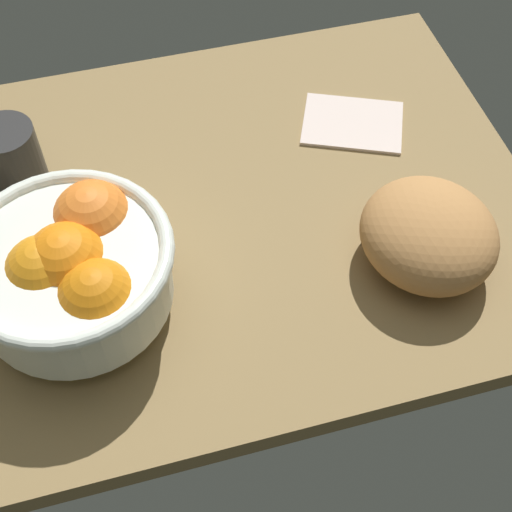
{
  "coord_description": "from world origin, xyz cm",
  "views": [
    {
      "loc": [
        6.75,
        55.63,
        67.93
      ],
      "look_at": [
        -5.16,
        11.59,
        5.0
      ],
      "focal_mm": 51.18,
      "sensor_mm": 36.0,
      "label": 1
    }
  ],
  "objects": [
    {
      "name": "ground_plane",
      "position": [
        0.0,
        0.0,
        -1.5
      ],
      "size": [
        83.89,
        59.11,
        3.0
      ],
      "primitive_type": "cube",
      "color": "olive"
    },
    {
      "name": "mug",
      "position": [
        19.26,
        -11.28,
        4.19
      ],
      "size": [
        7.17,
        11.31,
        8.39
      ],
      "color": "#2F2E2E",
      "rests_on": "ground"
    },
    {
      "name": "fruit_bowl",
      "position": [
        13.71,
        9.71,
        7.16
      ],
      "size": [
        22.03,
        22.03,
        12.46
      ],
      "color": "white",
      "rests_on": "ground"
    },
    {
      "name": "napkin_folded",
      "position": [
        -24.07,
        -9.4,
        0.44
      ],
      "size": [
        15.73,
        13.97,
        0.88
      ],
      "primitive_type": "cube",
      "rotation": [
        0.0,
        0.0,
        -0.41
      ],
      "color": "silver",
      "rests_on": "ground"
    },
    {
      "name": "bread_loaf",
      "position": [
        -24.34,
        13.38,
        4.49
      ],
      "size": [
        19.19,
        19.73,
        8.99
      ],
      "primitive_type": "ellipsoid",
      "rotation": [
        0.0,
        0.0,
        1.91
      ],
      "color": "#BB8149",
      "rests_on": "ground"
    }
  ]
}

